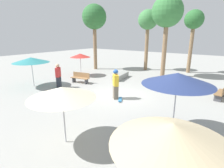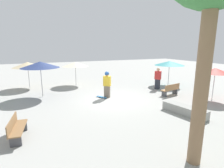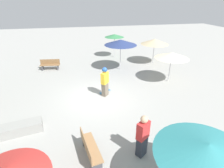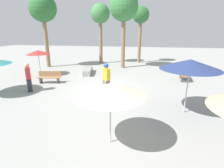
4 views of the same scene
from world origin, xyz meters
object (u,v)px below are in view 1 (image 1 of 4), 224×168
object	(u,v)px
shade_umbrella_tan	(173,135)
shade_umbrella_red	(80,55)
bench_far	(80,78)
palm_tree_center_right	(148,22)
skateboard	(120,99)
palm_tree_right	(167,13)
concrete_ledge	(121,76)
shade_umbrella_navy	(178,79)
shade_umbrella_teal	(31,60)
bench_near	(222,93)
palm_tree_center_left	(94,18)
skater_main	(116,83)
palm_tree_far_back	(194,22)
shade_umbrella_cream	(62,93)
bystander_watching	(58,76)

from	to	relation	value
shade_umbrella_tan	shade_umbrella_red	xyz separation A→B (m)	(11.49, -8.66, -0.05)
bench_far	palm_tree_center_right	distance (m)	9.78
skateboard	palm_tree_right	xyz separation A→B (m)	(0.23, -7.68, 5.63)
concrete_ledge	palm_tree_right	size ratio (longest dim) A/B	0.34
shade_umbrella_navy	shade_umbrella_teal	bearing A→B (deg)	-2.92
bench_far	shade_umbrella_tan	distance (m)	11.81
bench_near	palm_tree_center_left	xyz separation A→B (m)	(12.89, -2.94, 5.17)
skater_main	skateboard	bearing A→B (deg)	31.51
palm_tree_far_back	bench_far	bearing A→B (deg)	57.14
bench_far	palm_tree_far_back	distance (m)	12.33
skater_main	palm_tree_center_left	bearing A→B (deg)	-180.00
shade_umbrella_red	palm_tree_right	world-z (taller)	palm_tree_right
skater_main	palm_tree_far_back	size ratio (longest dim) A/B	0.30
skateboard	shade_umbrella_cream	xyz separation A→B (m)	(-0.75, 4.80, 1.88)
bench_far	shade_umbrella_teal	xyz separation A→B (m)	(2.24, 2.81, 1.61)
skateboard	shade_umbrella_red	distance (m)	7.82
shade_umbrella_navy	palm_tree_center_left	distance (m)	14.98
bench_far	palm_tree_center_left	distance (m)	8.06
shade_umbrella_red	skater_main	bearing A→B (deg)	152.88
shade_umbrella_tan	bystander_watching	distance (m)	11.05
shade_umbrella_teal	shade_umbrella_red	size ratio (longest dim) A/B	1.25
shade_umbrella_tan	skateboard	bearing A→B (deg)	-48.56
palm_tree_far_back	shade_umbrella_red	bearing A→B (deg)	43.39
bench_near	palm_tree_center_left	bearing A→B (deg)	83.29
shade_umbrella_navy	palm_tree_center_left	world-z (taller)	palm_tree_center_left
palm_tree_far_back	bystander_watching	world-z (taller)	palm_tree_far_back
skater_main	shade_umbrella_teal	distance (m)	6.97
skateboard	palm_tree_center_right	bearing A→B (deg)	166.44
shade_umbrella_tan	palm_tree_center_left	distance (m)	17.85
palm_tree_center_right	palm_tree_right	distance (m)	3.49
skater_main	palm_tree_right	size ratio (longest dim) A/B	0.26
skateboard	shade_umbrella_cream	world-z (taller)	shade_umbrella_cream
bench_far	palm_tree_right	bearing A→B (deg)	-137.14
skateboard	palm_tree_center_right	world-z (taller)	palm_tree_center_right
shade_umbrella_navy	palm_tree_right	xyz separation A→B (m)	(4.01, -9.62, 3.39)
skater_main	bench_far	bearing A→B (deg)	-155.02
bench_far	bystander_watching	size ratio (longest dim) A/B	0.92
skateboard	palm_tree_center_left	world-z (taller)	palm_tree_center_left
shade_umbrella_teal	shade_umbrella_red	world-z (taller)	shade_umbrella_teal
concrete_ledge	skater_main	bearing A→B (deg)	119.78
shade_umbrella_teal	palm_tree_center_right	world-z (taller)	palm_tree_center_right
shade_umbrella_red	palm_tree_center_left	world-z (taller)	palm_tree_center_left
bench_near	shade_umbrella_cream	bearing A→B (deg)	160.25
skater_main	palm_tree_center_right	world-z (taller)	palm_tree_center_right
bench_far	shade_umbrella_cream	world-z (taller)	shade_umbrella_cream
skater_main	palm_tree_center_left	distance (m)	11.10
concrete_ledge	shade_umbrella_teal	world-z (taller)	shade_umbrella_teal
concrete_ledge	bench_near	xyz separation A→B (m)	(-7.94, 0.76, 0.19)
concrete_ledge	skateboard	bearing A→B (deg)	122.95
bench_near	shade_umbrella_cream	distance (m)	9.73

